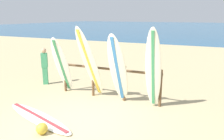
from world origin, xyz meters
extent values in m
plane|color=tan|center=(0.00, 0.00, 0.00)|extent=(120.00, 120.00, 0.00)
cube|color=#1E5984|center=(0.00, 58.00, 0.00)|extent=(120.00, 80.00, 0.01)
cylinder|color=brown|center=(-1.89, 2.31, 0.59)|extent=(0.09, 0.09, 1.17)
cylinder|color=brown|center=(-0.71, 2.31, 0.59)|extent=(0.09, 0.09, 1.17)
cylinder|color=brown|center=(0.48, 2.31, 0.59)|extent=(0.09, 0.09, 1.17)
cylinder|color=brown|center=(1.66, 2.31, 0.59)|extent=(0.09, 0.09, 1.17)
cylinder|color=brown|center=(-0.11, 2.31, 1.02)|extent=(3.65, 0.08, 0.08)
ellipsoid|color=white|center=(-1.78, 2.02, 1.04)|extent=(0.63, 1.04, 2.09)
cube|color=#388C59|center=(-1.78, 2.02, 1.04)|extent=(0.19, 0.93, 1.93)
ellipsoid|color=silver|center=(-0.62, 1.97, 1.24)|extent=(0.77, 1.26, 2.47)
cube|color=gold|center=(-0.62, 1.97, 1.24)|extent=(0.30, 1.09, 2.28)
ellipsoid|color=silver|center=(0.41, 1.91, 1.14)|extent=(0.60, 0.97, 2.28)
cube|color=#3372B2|center=(0.41, 1.91, 1.14)|extent=(0.13, 0.89, 2.11)
ellipsoid|color=silver|center=(1.50, 1.96, 1.24)|extent=(0.52, 0.72, 2.48)
cube|color=#388C59|center=(1.50, 1.96, 1.24)|extent=(0.13, 0.65, 2.28)
ellipsoid|color=white|center=(-1.17, 0.05, 0.04)|extent=(2.91, 1.37, 0.07)
cube|color=#B73338|center=(-1.17, 0.05, 0.04)|extent=(2.56, 0.88, 0.08)
cube|color=#3F9966|center=(-3.16, 2.68, 0.35)|extent=(0.24, 0.21, 0.70)
cube|color=#3F9966|center=(-3.16, 2.68, 1.00)|extent=(0.28, 0.25, 0.59)
sphere|color=tan|center=(-3.16, 2.68, 1.39)|extent=(0.20, 0.20, 0.20)
sphere|color=gold|center=(-0.48, -0.56, 0.14)|extent=(0.28, 0.28, 0.28)
camera|label=1|loc=(3.10, -4.32, 2.75)|focal=36.43mm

